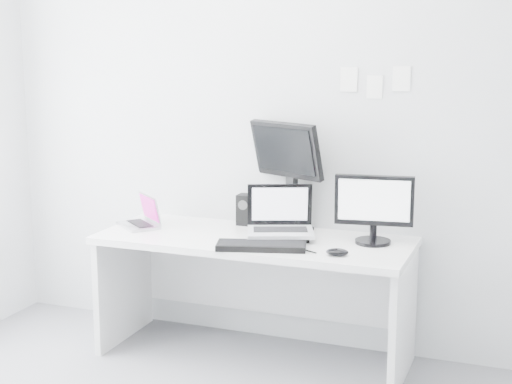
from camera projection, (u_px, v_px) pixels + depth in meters
back_wall at (275, 123)px, 4.61m from camera, size 3.60×0.00×3.60m
desk at (254, 298)px, 4.48m from camera, size 1.80×0.70×0.73m
macbook at (138, 210)px, 4.64m from camera, size 0.34×0.33×0.21m
speaker at (246, 210)px, 4.70m from camera, size 0.10×0.10×0.19m
dell_laptop at (281, 213)px, 4.34m from camera, size 0.45×0.41×0.31m
rear_monitor at (289, 175)px, 4.53m from camera, size 0.52×0.36×0.66m
samsung_monitor at (374, 208)px, 4.24m from camera, size 0.46×0.26×0.40m
keyboard at (261, 246)px, 4.16m from camera, size 0.51×0.30×0.03m
mouse at (337, 252)px, 4.03m from camera, size 0.13×0.10×0.04m
wall_note_0 at (349, 79)px, 4.39m from camera, size 0.10×0.00×0.14m
wall_note_1 at (375, 87)px, 4.35m from camera, size 0.09×0.00×0.13m
wall_note_2 at (401, 79)px, 4.29m from camera, size 0.10×0.00×0.14m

